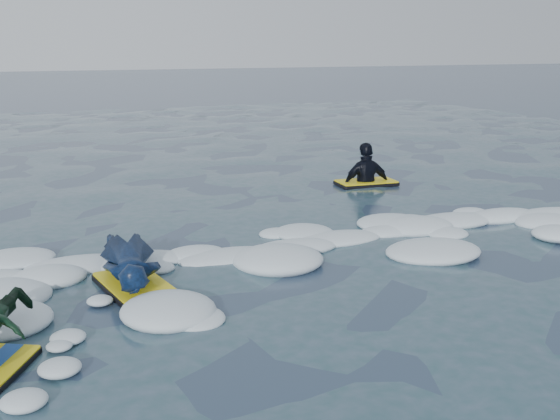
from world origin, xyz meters
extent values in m
plane|color=#19263D|center=(0.00, 0.00, 0.00)|extent=(120.00, 120.00, 0.00)
cube|color=black|center=(-1.20, 0.68, 0.04)|extent=(0.80, 1.22, 0.06)
cube|color=yellow|center=(-1.20, 0.68, 0.08)|extent=(0.77, 1.19, 0.02)
imported|color=navy|center=(-1.20, 0.93, 0.25)|extent=(0.80, 1.75, 0.40)
cube|color=black|center=(3.77, 4.70, 0.04)|extent=(1.13, 0.67, 0.05)
cube|color=yellow|center=(3.77, 4.70, 0.07)|extent=(1.10, 0.64, 0.02)
imported|color=black|center=(3.77, 4.70, -0.03)|extent=(0.99, 0.47, 1.64)
camera|label=1|loc=(-2.39, -6.42, 2.57)|focal=45.00mm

